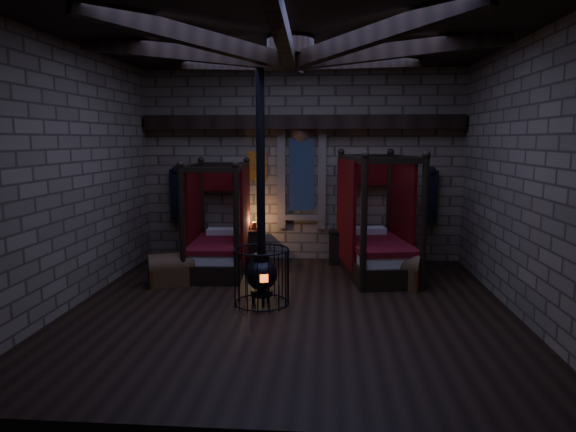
# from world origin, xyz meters

# --- Properties ---
(room) EXTENTS (7.02, 7.02, 4.29)m
(room) POSITION_xyz_m (-0.00, 0.09, 3.74)
(room) COLOR black
(room) RESTS_ON ground
(bed_left) EXTENTS (1.23, 2.16, 2.19)m
(bed_left) POSITION_xyz_m (-1.63, 2.23, 0.54)
(bed_left) COLOR black
(bed_left) RESTS_ON ground
(bed_right) EXTENTS (1.55, 2.43, 2.37)m
(bed_right) POSITION_xyz_m (1.55, 2.23, 0.59)
(bed_right) COLOR black
(bed_right) RESTS_ON ground
(trunk_left) EXTENTS (0.95, 0.81, 0.60)m
(trunk_left) POSITION_xyz_m (-2.32, 1.20, 0.27)
(trunk_left) COLOR #56371B
(trunk_left) RESTS_ON ground
(trunk_right) EXTENTS (1.08, 0.91, 0.68)m
(trunk_right) POSITION_xyz_m (1.87, 1.46, 0.30)
(trunk_right) COLOR #56371B
(trunk_right) RESTS_ON ground
(nightstand_left) EXTENTS (0.56, 0.54, 0.90)m
(nightstand_left) POSITION_xyz_m (-1.02, 3.01, 0.38)
(nightstand_left) COLOR black
(nightstand_left) RESTS_ON ground
(nightstand_right) EXTENTS (0.49, 0.47, 0.80)m
(nightstand_right) POSITION_xyz_m (0.84, 3.05, 0.38)
(nightstand_right) COLOR black
(nightstand_right) RESTS_ON ground
(stove) EXTENTS (0.91, 0.91, 4.05)m
(stove) POSITION_xyz_m (-0.48, 0.15, 0.59)
(stove) COLOR black
(stove) RESTS_ON ground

